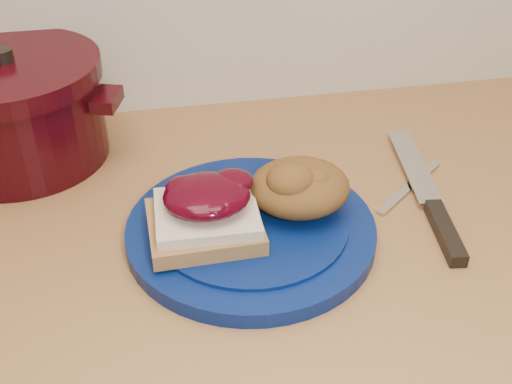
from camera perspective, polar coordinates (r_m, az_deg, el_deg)
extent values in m
cylinder|color=#051752|center=(0.75, -0.46, -3.45)|extent=(0.32, 0.32, 0.02)
cube|color=olive|center=(0.72, -4.60, -3.05)|extent=(0.13, 0.11, 0.02)
cube|color=beige|center=(0.72, -4.41, -1.91)|extent=(0.12, 0.10, 0.01)
ellipsoid|color=#31010D|center=(0.71, -4.41, -0.33)|extent=(0.10, 0.10, 0.03)
ellipsoid|color=brown|center=(0.75, 3.90, 0.41)|extent=(0.13, 0.11, 0.06)
cube|color=black|center=(0.79, 16.47, -3.44)|extent=(0.03, 0.11, 0.02)
cube|color=silver|center=(0.90, 13.85, 2.38)|extent=(0.06, 0.18, 0.00)
cube|color=silver|center=(0.86, 13.50, 0.52)|extent=(0.12, 0.10, 0.00)
cylinder|color=black|center=(0.94, -20.49, 6.13)|extent=(0.29, 0.29, 0.12)
cylinder|color=black|center=(0.91, -21.40, 10.04)|extent=(0.31, 0.31, 0.03)
cylinder|color=black|center=(0.90, -21.69, 11.22)|extent=(0.04, 0.04, 0.02)
cube|color=black|center=(0.87, -13.14, 8.02)|extent=(0.05, 0.06, 0.02)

